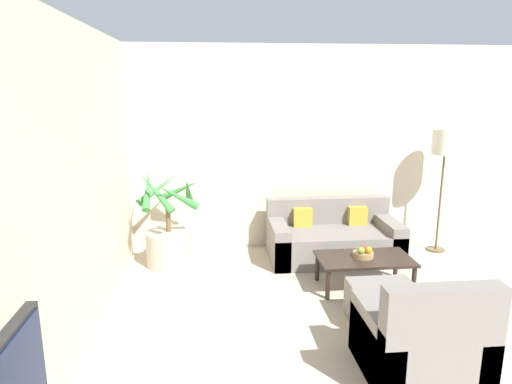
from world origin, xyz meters
The scene contains 12 objects.
wall_back centered at (0.00, 6.38, 1.35)m, with size 8.34×0.06×2.70m.
wall_left centered at (-3.40, 3.17, 1.35)m, with size 0.06×7.95×2.70m.
potted_palm centered at (-2.84, 5.78, 0.37)m, with size 0.83×0.84×1.23m.
sofa_loveseat centered at (-0.77, 5.82, 0.25)m, with size 1.63×0.83×0.73m.
floor_lamp centered at (0.70, 5.95, 1.40)m, with size 0.34×0.34×1.64m.
coffee_table centered at (-0.66, 4.90, 0.31)m, with size 1.02×0.57×0.35m.
fruit_bowl centered at (-0.68, 4.92, 0.38)m, with size 0.22×0.22×0.06m.
apple_red centered at (-0.68, 4.94, 0.44)m, with size 0.07×0.07×0.07m.
apple_green centered at (-0.72, 4.87, 0.45)m, with size 0.08×0.08×0.08m.
orange_fruit centered at (-0.63, 4.88, 0.44)m, with size 0.07×0.07×0.07m.
armchair centered at (-0.75, 3.34, 0.28)m, with size 0.85×0.78×0.86m.
ottoman centered at (-0.73, 4.15, 0.18)m, with size 0.61×0.48×0.36m.
Camera 1 is at (-2.30, 0.37, 2.17)m, focal length 32.00 mm.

